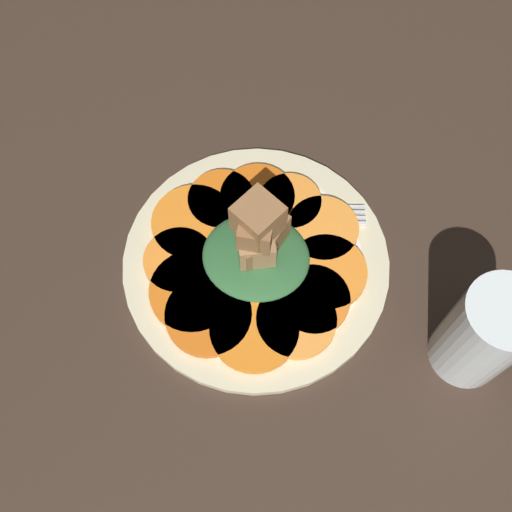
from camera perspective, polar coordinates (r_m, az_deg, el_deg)
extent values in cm
cube|color=#38281E|center=(69.10, 0.00, -1.07)|extent=(120.00, 120.00, 2.00)
cylinder|color=beige|center=(67.73, 0.00, -0.56)|extent=(28.04, 28.04, 1.00)
cylinder|color=white|center=(67.68, 0.00, -0.55)|extent=(22.43, 22.43, 1.00)
cylinder|color=orange|center=(68.97, -5.57, 2.97)|extent=(9.02, 9.02, 0.84)
cylinder|color=orange|center=(67.18, -6.86, -0.39)|extent=(7.41, 7.41, 0.84)
cylinder|color=orange|center=(65.68, -5.59, -3.12)|extent=(9.04, 9.04, 0.84)
cylinder|color=orange|center=(64.65, -4.25, -5.24)|extent=(8.77, 8.77, 0.84)
cylinder|color=orange|center=(64.00, -0.15, -6.49)|extent=(8.97, 8.97, 0.84)
cylinder|color=orange|center=(64.43, 3.61, -5.68)|extent=(8.10, 8.10, 0.84)
cylinder|color=orange|center=(65.29, 5.11, -3.89)|extent=(7.51, 7.51, 0.84)
cylinder|color=orange|center=(66.72, 6.34, -1.14)|extent=(8.38, 8.38, 0.84)
cylinder|color=orange|center=(68.67, 5.94, 2.43)|extent=(7.70, 7.70, 0.84)
cylinder|color=orange|center=(69.95, 3.03, 4.83)|extent=(6.83, 6.83, 0.84)
cylinder|color=orange|center=(70.14, 0.12, 5.25)|extent=(8.18, 8.18, 0.84)
cylinder|color=orange|center=(70.10, -3.10, 5.03)|extent=(7.30, 7.30, 0.84)
ellipsoid|color=#2D6033|center=(66.39, 0.00, -0.05)|extent=(11.21, 10.09, 1.74)
cube|color=#9E754C|center=(64.03, -0.24, 1.06)|extent=(4.59, 4.59, 3.62)
cube|color=brown|center=(63.93, 0.11, 0.47)|extent=(4.47, 4.47, 3.22)
cube|color=olive|center=(64.78, 0.97, 2.34)|extent=(4.54, 4.54, 3.56)
cube|color=brown|center=(61.19, 0.02, 2.12)|extent=(3.35, 3.35, 3.24)
cube|color=olive|center=(60.75, -0.16, 3.44)|extent=(5.43, 5.43, 3.94)
cube|color=silver|center=(69.32, -0.07, 3.66)|extent=(11.69, 3.52, 0.40)
cube|color=silver|center=(69.62, 5.36, 3.64)|extent=(1.87, 2.56, 0.40)
cube|color=silver|center=(70.44, 7.78, 4.34)|extent=(4.58, 1.26, 0.40)
cube|color=silver|center=(70.12, 7.81, 3.86)|extent=(4.58, 1.26, 0.40)
cube|color=silver|center=(69.81, 7.84, 3.38)|extent=(4.58, 1.26, 0.40)
cube|color=silver|center=(69.50, 7.87, 2.89)|extent=(4.58, 1.26, 0.40)
cylinder|color=silver|center=(62.31, 19.60, -6.52)|extent=(7.18, 7.18, 12.77)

